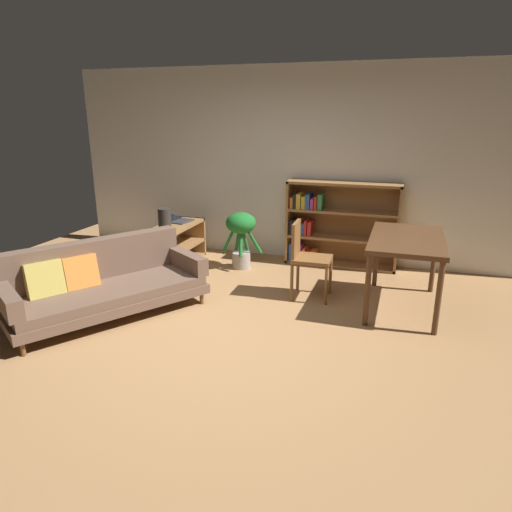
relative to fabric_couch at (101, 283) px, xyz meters
name	(u,v)px	position (x,y,z in m)	size (l,w,h in m)	color
ground_plane	(225,334)	(1.42, -0.05, -0.35)	(8.16, 8.16, 0.00)	#A87A4C
back_wall_panel	(294,165)	(1.42, 2.65, 1.00)	(6.80, 0.10, 2.70)	silver
fabric_couch	(101,283)	(0.00, 0.00, 0.00)	(1.79, 2.14, 0.76)	brown
media_console	(176,245)	(-0.05, 1.75, -0.07)	(0.43, 1.07, 0.57)	olive
open_laptop	(178,220)	(-0.11, 1.97, 0.24)	(0.47, 0.38, 0.06)	#333338
desk_speaker	(165,219)	(-0.04, 1.46, 0.37)	(0.17, 0.17, 0.29)	#2D2823
potted_floor_plant	(241,232)	(0.89, 1.88, 0.16)	(0.53, 0.42, 0.78)	#9E9389
dining_table	(406,245)	(3.03, 1.17, 0.36)	(0.76, 1.28, 0.80)	#56351E
dining_chair_near	(306,255)	(1.96, 1.13, 0.16)	(0.44, 0.40, 0.89)	brown
bookshelf	(334,224)	(2.05, 2.46, 0.23)	(1.53, 0.33, 1.17)	olive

